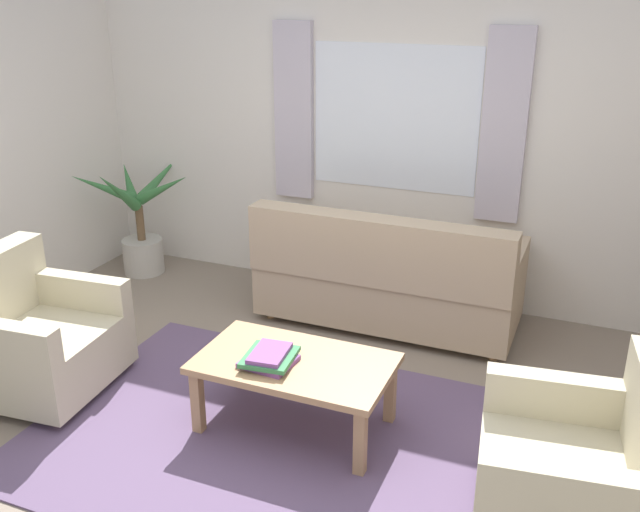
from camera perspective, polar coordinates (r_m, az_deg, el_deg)
The scene contains 10 objects.
ground_plane at distance 4.18m, azimuth -3.93°, elevation -14.39°, with size 6.24×6.24×0.00m, color gray.
wall_back at distance 5.61m, azimuth 6.13°, elevation 9.56°, with size 5.32×0.12×2.60m, color silver.
window_with_curtains at distance 5.51m, azimuth 5.94°, elevation 10.92°, with size 1.98×0.07×1.40m.
area_rug at distance 4.17m, azimuth -3.93°, elevation -14.33°, with size 2.69×1.99×0.01m, color #604C6B.
couch at distance 5.26m, azimuth 5.38°, elevation -1.87°, with size 1.90×0.82×0.92m.
armchair_left at distance 4.80m, azimuth -22.09°, elevation -6.06°, with size 0.89×0.91×0.88m.
armchair_right at distance 3.54m, azimuth 20.45°, elevation -16.24°, with size 0.92×0.94×0.88m.
coffee_table at distance 4.05m, azimuth -2.06°, elevation -9.10°, with size 1.10×0.64×0.44m.
book_stack_on_table at distance 3.98m, azimuth -4.11°, elevation -8.16°, with size 0.30×0.32×0.08m.
potted_plant at distance 6.37m, azimuth -14.29°, elevation 2.31°, with size 0.96×1.16×1.07m.
Camera 1 is at (1.55, -3.01, 2.43)m, focal length 39.74 mm.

